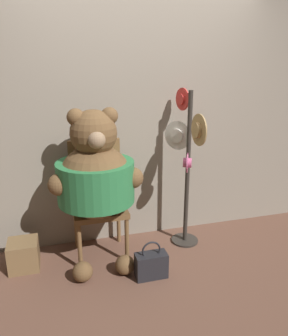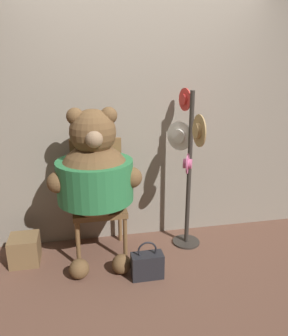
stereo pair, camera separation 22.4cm
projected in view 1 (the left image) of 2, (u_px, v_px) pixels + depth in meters
The scene contains 7 objects.
ground_plane at pixel (156, 269), 3.00m from camera, with size 14.00×14.00×0.00m, color brown.
wall_back at pixel (135, 111), 3.27m from camera, with size 8.00×0.10×2.70m.
chair at pixel (98, 195), 3.14m from camera, with size 0.49×0.45×1.11m.
teddy_bear at pixel (96, 177), 2.91m from camera, with size 0.83×0.74×1.45m.
hat_display_rack at pixel (187, 159), 3.17m from camera, with size 0.32×0.58×1.58m.
handbag_on_ground at pixel (151, 265), 2.86m from camera, with size 0.28×0.13×0.35m.
wooden_crate at pixel (24, 255), 2.99m from camera, with size 0.27×0.27×0.27m.
Camera 1 is at (-0.81, -2.44, 1.80)m, focal length 35.00 mm.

